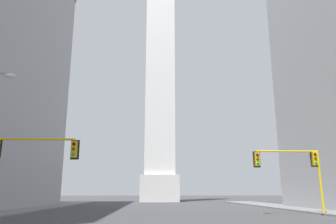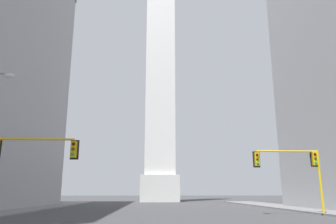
# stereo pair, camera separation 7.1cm
# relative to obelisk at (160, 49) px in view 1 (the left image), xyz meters

# --- Properties ---
(obelisk) EXTENTS (7.52, 7.52, 67.22)m
(obelisk) POSITION_rel_obelisk_xyz_m (0.00, 0.00, 0.00)
(obelisk) COLOR silver
(obelisk) RESTS_ON ground_plane
(traffic_light_mid_right) EXTENTS (5.62, 0.51, 5.20)m
(traffic_light_mid_right) POSITION_rel_obelisk_xyz_m (10.37, -39.79, -28.37)
(traffic_light_mid_right) COLOR yellow
(traffic_light_mid_right) RESTS_ON ground_plane
(traffic_light_mid_left) EXTENTS (5.92, 0.51, 5.34)m
(traffic_light_mid_left) POSITION_rel_obelisk_xyz_m (-10.14, -44.33, -28.25)
(traffic_light_mid_left) COLOR yellow
(traffic_light_mid_left) RESTS_ON ground_plane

